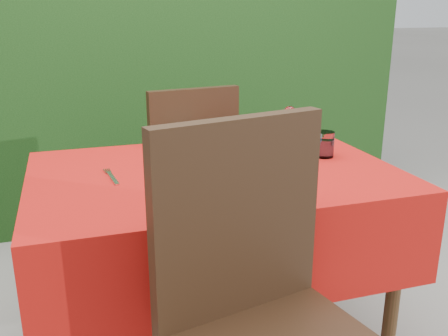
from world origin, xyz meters
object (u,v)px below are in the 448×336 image
object	(u,v)px
pasta_plate	(202,142)
water_glass	(324,145)
chair_far	(187,169)
wine_glass	(290,118)
chair_near	(263,305)
fork	(113,178)
pizza_plate	(237,166)

from	to	relation	value
pasta_plate	water_glass	xyz separation A→B (m)	(0.42, -0.24, 0.01)
chair_far	pasta_plate	bearing A→B (deg)	78.10
wine_glass	pasta_plate	bearing A→B (deg)	174.03
chair_near	water_glass	distance (m)	0.85
chair_near	fork	size ratio (longest dim) A/B	5.39
chair_far	water_glass	size ratio (longest dim) A/B	9.75
pizza_plate	water_glass	distance (m)	0.39
wine_glass	fork	bearing A→B (deg)	-162.80
chair_near	wine_glass	xyz separation A→B (m)	(0.45, 0.86, 0.26)
wine_glass	water_glass	bearing A→B (deg)	-75.76
pizza_plate	fork	distance (m)	0.42
water_glass	wine_glass	bearing A→B (deg)	104.24
wine_glass	fork	xyz separation A→B (m)	(-0.74, -0.23, -0.11)
chair_near	fork	xyz separation A→B (m)	(-0.29, 0.63, 0.15)
pasta_plate	water_glass	distance (m)	0.48
chair_far	water_glass	world-z (taller)	chair_far
chair_far	water_glass	bearing A→B (deg)	113.99
chair_near	chair_far	size ratio (longest dim) A/B	1.10
chair_near	water_glass	size ratio (longest dim) A/B	10.68
chair_near	pasta_plate	size ratio (longest dim) A/B	3.58
chair_far	pasta_plate	size ratio (longest dim) A/B	3.27
water_glass	fork	world-z (taller)	water_glass
fork	wine_glass	bearing A→B (deg)	10.67
wine_glass	pizza_plate	bearing A→B (deg)	-137.52
wine_glass	chair_near	bearing A→B (deg)	-117.94
pizza_plate	wine_glass	distance (m)	0.46
chair_near	chair_far	bearing A→B (deg)	72.20
pasta_plate	wine_glass	distance (m)	0.37
chair_near	pizza_plate	xyz separation A→B (m)	(0.13, 0.56, 0.18)
water_glass	chair_near	bearing A→B (deg)	-127.85
chair_far	fork	size ratio (longest dim) A/B	4.92
water_glass	pasta_plate	bearing A→B (deg)	149.67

